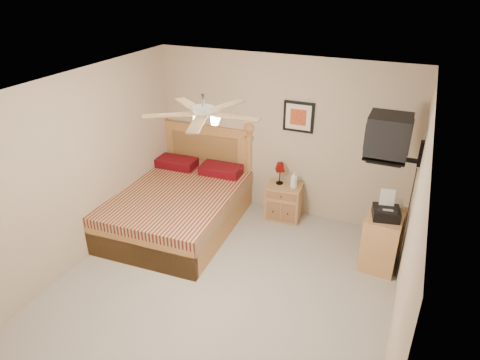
# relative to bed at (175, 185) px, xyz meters

# --- Properties ---
(floor) EXTENTS (4.50, 4.50, 0.00)m
(floor) POSITION_rel_bed_xyz_m (1.24, -1.12, -0.71)
(floor) COLOR #9E988F
(floor) RESTS_ON ground
(ceiling) EXTENTS (4.00, 4.50, 0.04)m
(ceiling) POSITION_rel_bed_xyz_m (1.24, -1.12, 1.79)
(ceiling) COLOR white
(ceiling) RESTS_ON ground
(wall_back) EXTENTS (4.00, 0.04, 2.50)m
(wall_back) POSITION_rel_bed_xyz_m (1.24, 1.13, 0.54)
(wall_back) COLOR tan
(wall_back) RESTS_ON ground
(wall_front) EXTENTS (4.00, 0.04, 2.50)m
(wall_front) POSITION_rel_bed_xyz_m (1.24, -3.37, 0.54)
(wall_front) COLOR tan
(wall_front) RESTS_ON ground
(wall_left) EXTENTS (0.04, 4.50, 2.50)m
(wall_left) POSITION_rel_bed_xyz_m (-0.76, -1.12, 0.54)
(wall_left) COLOR tan
(wall_left) RESTS_ON ground
(wall_right) EXTENTS (0.04, 4.50, 2.50)m
(wall_right) POSITION_rel_bed_xyz_m (3.24, -1.12, 0.54)
(wall_right) COLOR tan
(wall_right) RESTS_ON ground
(bed) EXTENTS (1.78, 2.28, 1.42)m
(bed) POSITION_rel_bed_xyz_m (0.00, 0.00, 0.00)
(bed) COLOR #A76432
(bed) RESTS_ON ground
(nightstand) EXTENTS (0.56, 0.44, 0.57)m
(nightstand) POSITION_rel_bed_xyz_m (1.42, 0.88, -0.43)
(nightstand) COLOR #AA7C4C
(nightstand) RESTS_ON ground
(table_lamp) EXTENTS (0.24, 0.24, 0.35)m
(table_lamp) POSITION_rel_bed_xyz_m (1.32, 0.92, 0.04)
(table_lamp) COLOR #560401
(table_lamp) RESTS_ON nightstand
(lotion_bottle) EXTENTS (0.11, 0.11, 0.27)m
(lotion_bottle) POSITION_rel_bed_xyz_m (1.56, 0.87, -0.01)
(lotion_bottle) COLOR white
(lotion_bottle) RESTS_ON nightstand
(framed_picture) EXTENTS (0.46, 0.04, 0.46)m
(framed_picture) POSITION_rel_bed_xyz_m (1.51, 1.11, 0.91)
(framed_picture) COLOR black
(framed_picture) RESTS_ON wall_back
(dresser) EXTENTS (0.48, 0.67, 0.75)m
(dresser) POSITION_rel_bed_xyz_m (2.97, 0.28, -0.33)
(dresser) COLOR #C28746
(dresser) RESTS_ON ground
(fax_machine) EXTENTS (0.39, 0.41, 0.35)m
(fax_machine) POSITION_rel_bed_xyz_m (2.96, 0.20, 0.22)
(fax_machine) COLOR black
(fax_machine) RESTS_ON dresser
(magazine_lower) EXTENTS (0.23, 0.29, 0.02)m
(magazine_lower) POSITION_rel_bed_xyz_m (2.96, 0.53, 0.05)
(magazine_lower) COLOR #BBAA93
(magazine_lower) RESTS_ON dresser
(magazine_upper) EXTENTS (0.21, 0.28, 0.02)m
(magazine_upper) POSITION_rel_bed_xyz_m (2.95, 0.56, 0.08)
(magazine_upper) COLOR gray
(magazine_upper) RESTS_ON magazine_lower
(wall_tv) EXTENTS (0.56, 0.46, 0.58)m
(wall_tv) POSITION_rel_bed_xyz_m (2.99, 0.22, 1.10)
(wall_tv) COLOR black
(wall_tv) RESTS_ON wall_right
(ceiling_fan) EXTENTS (1.14, 1.14, 0.28)m
(ceiling_fan) POSITION_rel_bed_xyz_m (1.24, -1.32, 1.65)
(ceiling_fan) COLOR silver
(ceiling_fan) RESTS_ON ceiling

